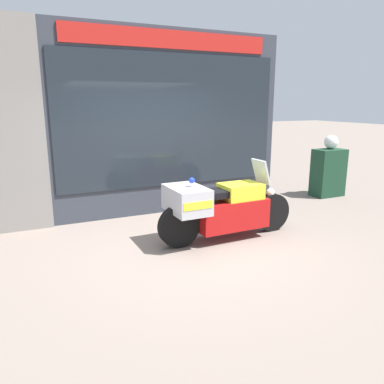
# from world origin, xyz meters

# --- Properties ---
(ground_plane) EXTENTS (60.00, 60.00, 0.00)m
(ground_plane) POSITION_xyz_m (0.00, 0.00, 0.00)
(ground_plane) COLOR gray
(shop_building) EXTENTS (5.53, 0.55, 3.46)m
(shop_building) POSITION_xyz_m (-0.41, 2.00, 1.74)
(shop_building) COLOR #333842
(shop_building) RESTS_ON ground
(window_display) EXTENTS (4.14, 0.30, 2.03)m
(window_display) POSITION_xyz_m (0.40, 2.03, 0.48)
(window_display) COLOR slate
(window_display) RESTS_ON ground
(paramedic_motorcycle) EXTENTS (2.35, 0.79, 1.24)m
(paramedic_motorcycle) POSITION_xyz_m (0.50, 0.01, 0.53)
(paramedic_motorcycle) COLOR black
(paramedic_motorcycle) RESTS_ON ground
(utility_cabinet) EXTENTS (0.71, 0.43, 1.08)m
(utility_cabinet) POSITION_xyz_m (4.16, 1.48, 0.54)
(utility_cabinet) COLOR #193D28
(utility_cabinet) RESTS_ON ground
(white_helmet) EXTENTS (0.31, 0.31, 0.31)m
(white_helmet) POSITION_xyz_m (4.23, 1.54, 1.24)
(white_helmet) COLOR white
(white_helmet) RESTS_ON utility_cabinet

